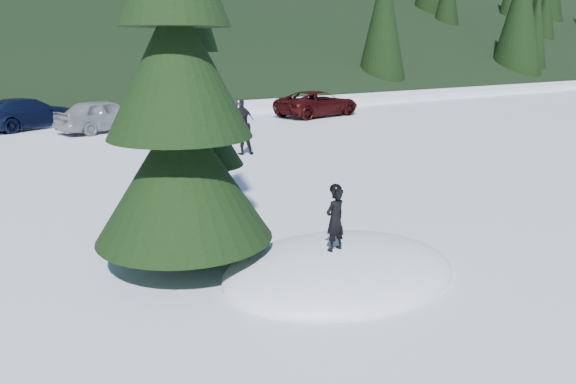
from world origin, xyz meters
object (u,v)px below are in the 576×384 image
car_4 (104,115)px  spruce_short (201,139)px  spruce_tall (178,85)px  adult_2 (234,117)px  car_3 (28,113)px  car_5 (187,106)px  adult_1 (242,119)px  adult_0 (243,133)px  car_6 (317,103)px  child_skier (335,219)px

car_4 → spruce_short: bearing=155.4°
spruce_tall → car_4: size_ratio=1.92×
spruce_tall → spruce_short: size_ratio=1.60×
adult_2 → car_3: size_ratio=0.30×
car_5 → car_3: bearing=78.1°
car_3 → adult_1: bearing=-161.4°
spruce_tall → adult_2: (8.19, 13.81, -2.55)m
adult_0 → car_3: 12.82m
spruce_short → adult_2: spruce_short is taller
spruce_tall → spruce_short: bearing=54.5°
adult_0 → car_4: size_ratio=0.35×
adult_2 → car_5: 6.76m
adult_1 → spruce_tall: bearing=102.0°
adult_1 → car_3: (-7.45, 8.10, -0.09)m
spruce_short → car_4: bearing=81.9°
spruce_tall → car_6: bearing=48.2°
adult_0 → car_3: (-5.66, 11.50, -0.04)m
car_3 → car_4: (2.87, -2.93, 0.02)m
child_skier → spruce_short: bearing=-82.4°
adult_0 → car_6: (9.06, 7.88, -0.07)m
spruce_tall → car_5: 22.48m
car_6 → spruce_tall: bearing=129.9°
spruce_tall → spruce_short: 2.11m
spruce_short → adult_1: (6.90, 11.08, -1.27)m
adult_1 → car_6: size_ratio=0.32×
adult_2 → car_4: 6.20m
spruce_tall → car_3: 20.75m
spruce_tall → adult_1: bearing=57.7°
spruce_tall → car_4: (3.32, 17.65, -2.55)m
child_skier → adult_0: size_ratio=0.72×
adult_2 → car_5: (0.51, 6.74, -0.15)m
adult_0 → car_4: bearing=-49.4°
car_4 → car_5: size_ratio=1.19×
adult_2 → car_6: bearing=149.4°
child_skier → spruce_tall: bearing=-52.3°
spruce_tall → car_4: spruce_tall is taller
car_3 → child_skier: bearing=160.0°
spruce_short → adult_0: (5.11, 7.68, -1.32)m
spruce_short → car_6: bearing=47.7°
spruce_tall → adult_0: bearing=56.1°
spruce_short → car_5: spruce_short is taller
adult_1 → car_6: adult_1 is taller
adult_1 → car_5: adult_1 is taller
child_skier → car_5: bearing=-116.5°
adult_1 → car_5: size_ratio=0.44×
spruce_short → child_skier: size_ratio=4.75×
spruce_tall → car_6: spruce_tall is taller
spruce_tall → adult_1: 14.98m
child_skier → car_4: child_skier is taller
spruce_tall → car_3: (0.45, 20.58, -2.58)m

